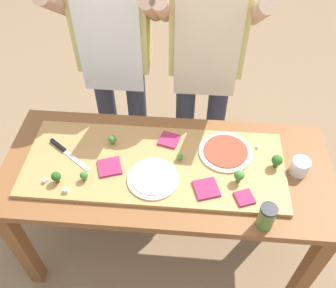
{
  "coord_description": "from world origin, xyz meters",
  "views": [
    {
      "loc": [
        0.1,
        -1.1,
        2.13
      ],
      "look_at": [
        0.0,
        0.04,
        0.89
      ],
      "focal_mm": 38.87,
      "sensor_mm": 36.0,
      "label": 1
    }
  ],
  "objects": [
    {
      "name": "ground_plane",
      "position": [
        0.0,
        0.0,
        0.0
      ],
      "size": [
        8.0,
        8.0,
        0.0
      ],
      "primitive_type": "plane",
      "color": "#896B4C"
    },
    {
      "name": "cook_left",
      "position": [
        -0.35,
        0.63,
        1.0
      ],
      "size": [
        0.54,
        0.39,
        1.67
      ],
      "color": "#333847",
      "rests_on": "ground"
    },
    {
      "name": "cutting_board",
      "position": [
        -0.06,
        -0.0,
        0.78
      ],
      "size": [
        1.24,
        0.48,
        0.02
      ],
      "primitive_type": "cube",
      "color": "#B27F47",
      "rests_on": "prep_table"
    },
    {
      "name": "cheese_crumble_b",
      "position": [
        -0.43,
        -0.2,
        0.8
      ],
      "size": [
        0.02,
        0.02,
        0.02
      ],
      "primitive_type": "cube",
      "rotation": [
        0.0,
        0.0,
        1.54
      ],
      "color": "silver",
      "rests_on": "cutting_board"
    },
    {
      "name": "pizza_slice_far_left",
      "position": [
        0.36,
        -0.17,
        0.8
      ],
      "size": [
        0.1,
        0.1,
        0.01
      ],
      "primitive_type": "cube",
      "rotation": [
        0.0,
        0.0,
        0.36
      ],
      "color": "#9E234C",
      "rests_on": "cutting_board"
    },
    {
      "name": "sauce_jar",
      "position": [
        0.44,
        -0.28,
        0.83
      ],
      "size": [
        0.07,
        0.07,
        0.13
      ],
      "color": "#517033",
      "rests_on": "prep_table"
    },
    {
      "name": "pizza_whole_tomato_red",
      "position": [
        0.28,
        0.09,
        0.8
      ],
      "size": [
        0.26,
        0.26,
        0.02
      ],
      "color": "beige",
      "rests_on": "cutting_board"
    },
    {
      "name": "pizza_slice_far_right",
      "position": [
        0.19,
        -0.14,
        0.8
      ],
      "size": [
        0.13,
        0.13,
        0.01
      ],
      "primitive_type": "cube",
      "rotation": [
        0.0,
        0.0,
        0.32
      ],
      "color": "#9E234C",
      "rests_on": "cutting_board"
    },
    {
      "name": "pizza_whole_white_garlic",
      "position": [
        -0.05,
        -0.1,
        0.8
      ],
      "size": [
        0.24,
        0.24,
        0.02
      ],
      "color": "beige",
      "rests_on": "cutting_board"
    },
    {
      "name": "prep_table",
      "position": [
        0.0,
        0.0,
        0.66
      ],
      "size": [
        1.59,
        0.68,
        0.77
      ],
      "color": "brown",
      "rests_on": "ground"
    },
    {
      "name": "cheese_crumble_c",
      "position": [
        -0.54,
        -0.15,
        0.8
      ],
      "size": [
        0.02,
        0.02,
        0.02
      ],
      "primitive_type": "cube",
      "rotation": [
        0.0,
        0.0,
        1.05
      ],
      "color": "silver",
      "rests_on": "cutting_board"
    },
    {
      "name": "broccoli_floret_back_right",
      "position": [
        0.52,
        0.02,
        0.83
      ],
      "size": [
        0.05,
        0.05,
        0.07
      ],
      "color": "#366618",
      "rests_on": "cutting_board"
    },
    {
      "name": "cheese_crumble_a",
      "position": [
        0.44,
        0.14,
        0.8
      ],
      "size": [
        0.02,
        0.02,
        0.01
      ],
      "primitive_type": "cube",
      "rotation": [
        0.0,
        0.0,
        1.23
      ],
      "color": "white",
      "rests_on": "cutting_board"
    },
    {
      "name": "pizza_slice_near_right",
      "position": [
        -0.27,
        -0.05,
        0.8
      ],
      "size": [
        0.13,
        0.13,
        0.01
      ],
      "primitive_type": "cube",
      "rotation": [
        0.0,
        0.0,
        0.33
      ],
      "color": "#9E234C",
      "rests_on": "cutting_board"
    },
    {
      "name": "broccoli_floret_front_mid",
      "position": [
        -0.28,
        0.11,
        0.82
      ],
      "size": [
        0.04,
        0.04,
        0.05
      ],
      "color": "#487A23",
      "rests_on": "cutting_board"
    },
    {
      "name": "pizza_slice_near_left",
      "position": [
        -0.0,
        0.15,
        0.8
      ],
      "size": [
        0.12,
        0.12,
        0.01
      ],
      "primitive_type": "cube",
      "rotation": [
        0.0,
        0.0,
        -0.27
      ],
      "color": "#9E234C",
      "rests_on": "cutting_board"
    },
    {
      "name": "broccoli_floret_center_left",
      "position": [
        -0.37,
        -0.13,
        0.82
      ],
      "size": [
        0.04,
        0.04,
        0.05
      ],
      "color": "#3F7220",
      "rests_on": "cutting_board"
    },
    {
      "name": "flour_cup",
      "position": [
        0.63,
        0.02,
        0.81
      ],
      "size": [
        0.09,
        0.09,
        0.08
      ],
      "color": "white",
      "rests_on": "prep_table"
    },
    {
      "name": "broccoli_floret_back_mid",
      "position": [
        0.06,
        0.03,
        0.81
      ],
      "size": [
        0.03,
        0.03,
        0.04
      ],
      "color": "#487A23",
      "rests_on": "cutting_board"
    },
    {
      "name": "broccoli_floret_front_right",
      "position": [
        0.33,
        -0.08,
        0.83
      ],
      "size": [
        0.05,
        0.05,
        0.07
      ],
      "color": "#487A23",
      "rests_on": "cutting_board"
    },
    {
      "name": "broccoli_floret_back_left",
      "position": [
        -0.49,
        -0.15,
        0.83
      ],
      "size": [
        0.04,
        0.04,
        0.06
      ],
      "color": "#2C5915",
      "rests_on": "cutting_board"
    },
    {
      "name": "chefs_knife",
      "position": [
        -0.51,
        0.04,
        0.8
      ],
      "size": [
        0.24,
        0.19,
        0.02
      ],
      "color": "#B7BABF",
      "rests_on": "cutting_board"
    },
    {
      "name": "cook_right",
      "position": [
        0.17,
        0.63,
        1.0
      ],
      "size": [
        0.54,
        0.39,
        1.67
      ],
      "color": "#333847",
      "rests_on": "ground"
    }
  ]
}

